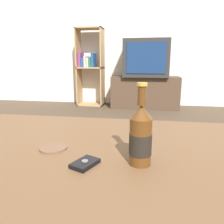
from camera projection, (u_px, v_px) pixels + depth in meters
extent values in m
cube|color=silver|center=(135.00, 26.00, 3.57)|extent=(8.00, 0.05, 2.60)
cube|color=brown|center=(82.00, 151.00, 0.87)|extent=(1.33, 0.88, 0.04)
cylinder|color=brown|center=(9.00, 150.00, 1.38)|extent=(0.07, 0.07, 0.36)
cylinder|color=brown|center=(212.00, 165.00, 1.18)|extent=(0.07, 0.07, 0.36)
cube|color=#4C3828|center=(145.00, 92.00, 3.49)|extent=(1.05, 0.43, 0.50)
cube|color=#2D2D2D|center=(146.00, 58.00, 3.38)|extent=(0.68, 0.55, 0.56)
cube|color=navy|center=(146.00, 58.00, 3.11)|extent=(0.56, 0.01, 0.43)
cube|color=tan|center=(79.00, 68.00, 3.66)|extent=(0.02, 0.30, 1.25)
cube|color=tan|center=(102.00, 68.00, 3.59)|extent=(0.02, 0.30, 1.25)
cube|color=tan|center=(91.00, 104.00, 3.76)|extent=(0.43, 0.30, 0.02)
cube|color=tan|center=(90.00, 68.00, 3.63)|extent=(0.43, 0.30, 0.02)
cube|color=tan|center=(90.00, 28.00, 3.49)|extent=(0.43, 0.30, 0.02)
cube|color=#7F3875|center=(81.00, 60.00, 3.62)|extent=(0.05, 0.21, 0.24)
cube|color=navy|center=(84.00, 63.00, 3.62)|extent=(0.04, 0.21, 0.15)
cube|color=beige|center=(86.00, 62.00, 3.61)|extent=(0.03, 0.21, 0.18)
cube|color=beige|center=(89.00, 63.00, 3.61)|extent=(0.03, 0.21, 0.15)
cube|color=#236B38|center=(91.00, 62.00, 3.60)|extent=(0.03, 0.21, 0.17)
cube|color=navy|center=(94.00, 60.00, 3.59)|extent=(0.04, 0.21, 0.22)
cylinder|color=#563314|center=(140.00, 142.00, 0.70)|extent=(0.07, 0.07, 0.15)
cylinder|color=black|center=(140.00, 144.00, 0.70)|extent=(0.07, 0.07, 0.07)
cone|color=#563314|center=(141.00, 112.00, 0.68)|extent=(0.07, 0.07, 0.04)
cylinder|color=#563314|center=(142.00, 96.00, 0.66)|extent=(0.03, 0.03, 0.06)
cylinder|color=#B79333|center=(142.00, 84.00, 0.66)|extent=(0.03, 0.03, 0.01)
cube|color=black|center=(85.00, 163.00, 0.70)|extent=(0.09, 0.11, 0.01)
cylinder|color=slate|center=(85.00, 161.00, 0.70)|extent=(0.02, 0.02, 0.00)
cylinder|color=brown|center=(53.00, 148.00, 0.83)|extent=(0.11, 0.11, 0.01)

